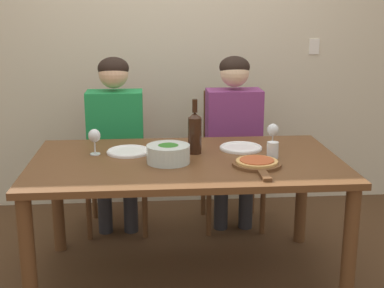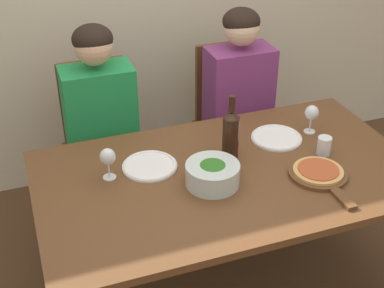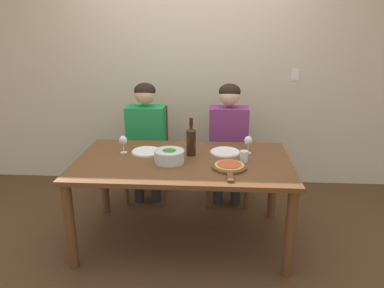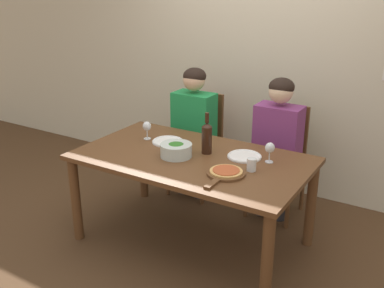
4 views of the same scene
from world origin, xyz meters
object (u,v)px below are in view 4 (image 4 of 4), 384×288
at_px(person_woman, 193,121).
at_px(dinner_plate_left, 168,141).
at_px(chair_right, 280,157).
at_px(chair_left, 199,140).
at_px(wine_glass_left, 147,127).
at_px(broccoli_bowl, 176,150).
at_px(dinner_plate_right, 244,156).
at_px(water_tumbler, 252,165).
at_px(pizza_on_board, 225,173).
at_px(wine_bottle, 207,137).
at_px(person_man, 277,136).
at_px(wine_glass_right, 270,149).

xyz_separation_m(person_woman, dinner_plate_left, (0.11, -0.58, -0.00)).
relative_size(chair_right, dinner_plate_left, 3.78).
distance_m(chair_left, wine_glass_left, 0.79).
distance_m(chair_left, broccoli_bowl, 1.01).
distance_m(dinner_plate_right, water_tumbler, 0.25).
height_order(chair_right, pizza_on_board, chair_right).
bearing_deg(person_woman, chair_left, 90.00).
height_order(person_woman, wine_bottle, person_woman).
distance_m(person_woman, person_man, 0.82).
bearing_deg(person_man, water_tumbler, -82.28).
relative_size(dinner_plate_left, water_tumbler, 2.80).
bearing_deg(broccoli_bowl, dinner_plate_right, 29.17).
relative_size(person_man, wine_bottle, 3.85).
relative_size(pizza_on_board, wine_glass_left, 2.68).
distance_m(chair_left, person_man, 0.86).
relative_size(person_woman, wine_bottle, 3.85).
bearing_deg(dinner_plate_left, wine_glass_left, -173.90).
bearing_deg(chair_left, broccoli_bowl, -69.84).
relative_size(chair_right, dinner_plate_right, 3.78).
height_order(chair_left, wine_bottle, wine_bottle).
distance_m(pizza_on_board, water_tumbler, 0.20).
height_order(person_man, pizza_on_board, person_man).
height_order(person_woman, pizza_on_board, person_woman).
bearing_deg(pizza_on_board, broccoli_bowl, 166.81).
height_order(chair_right, wine_glass_left, chair_right).
distance_m(chair_left, dinner_plate_left, 0.74).
distance_m(person_woman, dinner_plate_left, 0.59).
distance_m(broccoli_bowl, pizza_on_board, 0.49).
height_order(wine_glass_left, wine_glass_right, same).
xyz_separation_m(dinner_plate_right, wine_glass_left, (-0.86, -0.05, 0.10)).
relative_size(wine_bottle, pizza_on_board, 0.79).
xyz_separation_m(chair_left, wine_glass_right, (0.97, -0.65, 0.32)).
distance_m(person_man, wine_bottle, 0.71).
distance_m(person_man, pizza_on_board, 0.91).
height_order(person_woman, wine_glass_right, person_woman).
xyz_separation_m(chair_right, dinner_plate_left, (-0.71, -0.69, 0.22)).
height_order(dinner_plate_left, pizza_on_board, pizza_on_board).
relative_size(person_man, dinner_plate_left, 4.84).
distance_m(chair_right, wine_glass_left, 1.20).
xyz_separation_m(person_man, broccoli_bowl, (-0.49, -0.80, 0.04)).
xyz_separation_m(chair_left, water_tumbler, (0.92, -0.86, 0.26)).
bearing_deg(dinner_plate_left, water_tumbler, -11.72).
height_order(chair_right, person_woman, person_woman).
bearing_deg(pizza_on_board, chair_left, 128.28).
xyz_separation_m(chair_left, broccoli_bowl, (0.33, -0.91, 0.27)).
bearing_deg(chair_right, dinner_plate_right, -93.88).
bearing_deg(dinner_plate_right, chair_right, 86.12).
height_order(chair_left, broccoli_bowl, chair_left).
relative_size(person_man, dinner_plate_right, 4.84).
bearing_deg(chair_right, broccoli_bowl, -118.29).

